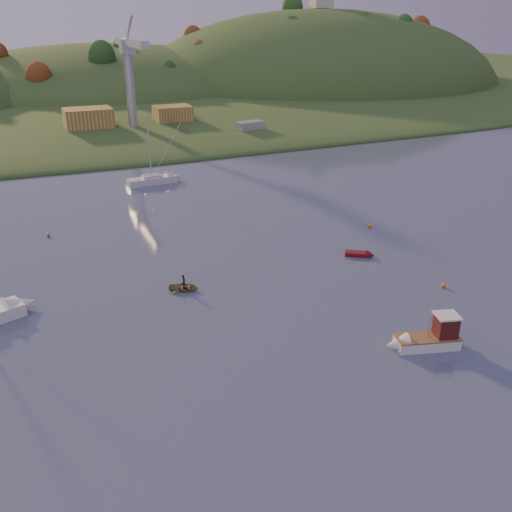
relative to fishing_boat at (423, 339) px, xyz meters
name	(u,v)px	position (x,y,z in m)	size (l,w,h in m)	color
far_shore	(70,89)	(-4.73, 214.82, -0.94)	(620.00, 220.00, 1.50)	#2D4F1F
shore_slope	(96,112)	(-4.73, 149.82, -0.94)	(640.00, 150.00, 7.00)	#2D4F1F
hill_center	(104,93)	(5.27, 194.82, -0.94)	(140.00, 120.00, 36.00)	#2D4F1F
hill_right	(318,87)	(90.27, 179.82, -0.94)	(150.00, 130.00, 60.00)	#2D4F1F
hillside_trees	(87,103)	(-4.73, 169.82, -0.94)	(280.00, 50.00, 32.00)	#1B4819
wharf	(145,130)	(0.27, 106.82, 0.26)	(42.00, 16.00, 2.40)	slate
shed_west	(88,119)	(-12.73, 107.82, 3.86)	(11.00, 8.00, 4.80)	#915D30
shed_east	(173,114)	(8.27, 108.82, 3.46)	(9.00, 7.00, 4.00)	#915D30
dock_crane	(130,64)	(-2.73, 103.21, 16.24)	(3.20, 28.00, 20.30)	#B7B7BC
fishing_boat	(423,339)	(0.00, 0.00, 0.00)	(6.96, 3.79, 4.24)	silver
sailboat_far	(152,180)	(-8.97, 62.63, -0.17)	(8.90, 3.43, 12.05)	silver
canoe	(184,287)	(-16.15, 19.70, -0.60)	(2.33, 3.27, 0.68)	olive
paddler	(184,284)	(-16.15, 19.70, -0.15)	(0.57, 0.38, 1.58)	black
red_tender	(363,254)	(6.94, 19.89, -0.68)	(3.67, 3.06, 1.23)	#5E0D13
work_vessel	(250,132)	(22.71, 92.82, 0.50)	(16.53, 8.85, 4.04)	slate
buoy_0	(444,286)	(10.08, 8.94, -0.69)	(0.50, 0.50, 0.50)	orange
buoy_1	(370,226)	(13.54, 28.31, -0.69)	(0.50, 0.50, 0.50)	orange
buoy_3	(48,235)	(-28.18, 42.75, -0.69)	(0.50, 0.50, 0.50)	orange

